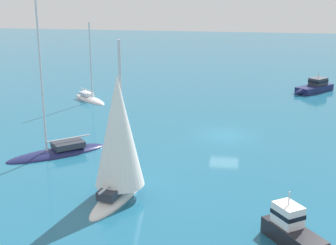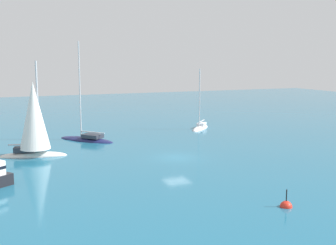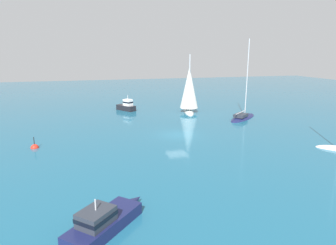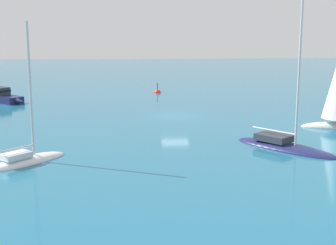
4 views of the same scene
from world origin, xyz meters
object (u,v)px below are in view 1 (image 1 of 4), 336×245
sloop_1 (118,141)px  launch (295,233)px  motor_cruiser (314,87)px  sloop (90,99)px  ketch (58,152)px

sloop_1 → launch: bearing=-101.0°
sloop_1 → motor_cruiser: sloop_1 is taller
launch → sloop: bearing=-179.8°
launch → ketch: ketch is taller
sloop → motor_cruiser: size_ratio=1.64×
sloop_1 → ketch: bearing=57.2°
ketch → motor_cruiser: 33.34m
ketch → sloop: bearing=-120.8°
sloop → sloop_1: bearing=-25.5°
launch → motor_cruiser: bearing=136.6°
launch → ketch: size_ratio=0.36×
sloop_1 → motor_cruiser: (31.33, -15.95, -3.02)m
ketch → sloop_1: 10.00m
sloop → motor_cruiser: (7.72, -25.10, 0.45)m
sloop → sloop_1: sloop_1 is taller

